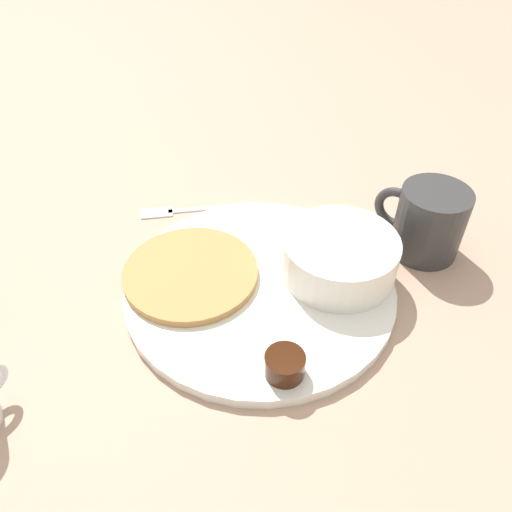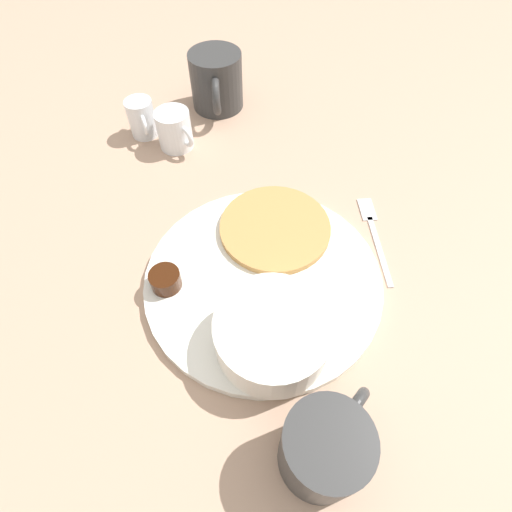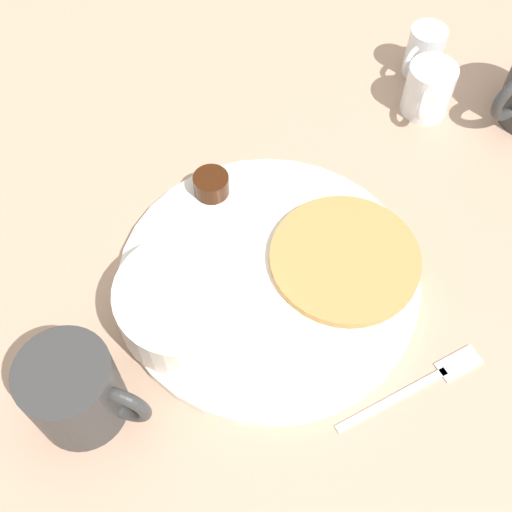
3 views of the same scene
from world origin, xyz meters
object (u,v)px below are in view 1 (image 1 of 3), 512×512
Objects in this scene: bowl at (340,255)px; fork at (184,210)px; plate at (260,286)px; coffee_mug at (428,221)px.

fork is at bearing 108.54° from bowl.
plate is 2.09× the size of fork.
fork is (0.01, 0.17, -0.00)m from plate.
fork is (-0.19, 0.23, -0.04)m from coffee_mug.
plate is at bearing 154.08° from bowl.
coffee_mug is 0.30m from fork.
coffee_mug is at bearing -16.78° from plate.
plate is 2.75× the size of coffee_mug.
plate is 0.20m from coffee_mug.
plate reaches higher than fork.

